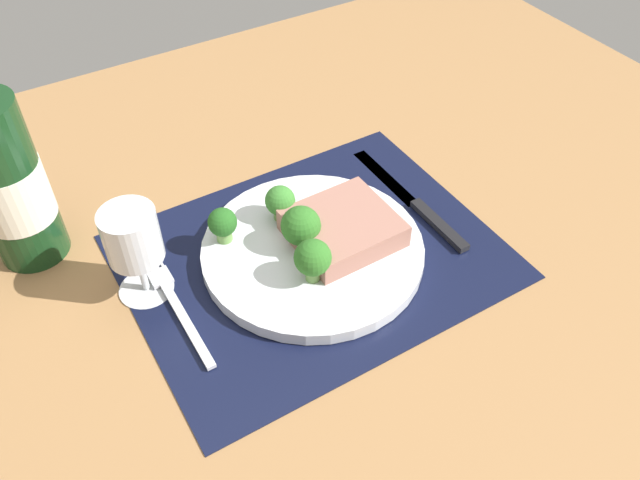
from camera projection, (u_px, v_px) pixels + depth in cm
name	position (u px, v px, depth cm)	size (l,w,h in cm)	color
ground_plane	(313.00, 266.00, 78.20)	(140.00, 110.00, 3.00)	#996D42
placemat	(313.00, 256.00, 77.03)	(42.61, 33.45, 0.30)	black
plate	(313.00, 251.00, 76.36)	(26.16, 26.16, 1.60)	silver
steak	(343.00, 228.00, 75.82)	(11.72, 10.84, 2.93)	#9E6B5B
broccoli_near_steak	(280.00, 202.00, 77.39)	(3.67, 3.67, 4.61)	#5B8942
broccoli_near_fork	(313.00, 258.00, 69.93)	(4.16, 4.16, 5.43)	#6B994C
broccoli_center	(223.00, 224.00, 74.76)	(3.42, 3.42, 4.49)	#6B994C
broccoli_front_edge	(301.00, 226.00, 73.61)	(4.64, 4.64, 5.52)	#6B994C
fork	(175.00, 303.00, 71.46)	(2.40, 19.20, 0.50)	silver
knife	(417.00, 205.00, 82.82)	(1.80, 23.00, 0.80)	black
wine_bottle	(7.00, 181.00, 70.47)	(8.11, 8.11, 29.10)	#143819
wine_glass	(133.00, 242.00, 68.15)	(6.20, 6.20, 11.60)	silver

